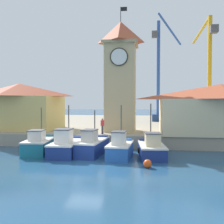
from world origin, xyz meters
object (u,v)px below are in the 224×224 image
object	(u,v)px
fishing_boat_far_left	(40,145)
fishing_boat_left_inner	(93,145)
warehouse_left	(20,106)
port_crane_far	(209,83)
fishing_boat_left_outer	(67,146)
mooring_buoy	(148,164)
warehouse_right	(220,108)
dock_worker_near_tower	(102,126)
fishing_boat_center	(151,148)
port_crane_near	(159,81)
clock_tower	(121,74)
fishing_boat_mid_left	(120,148)

from	to	relation	value
fishing_boat_far_left	fishing_boat_left_inner	distance (m)	4.77
warehouse_left	port_crane_far	world-z (taller)	port_crane_far
fishing_boat_left_inner	warehouse_left	distance (m)	13.84
fishing_boat_left_outer	fishing_boat_left_inner	world-z (taller)	fishing_boat_left_outer
fishing_boat_left_outer	mooring_buoy	size ratio (longest dim) A/B	9.05
fishing_boat_left_inner	port_crane_far	size ratio (longest dim) A/B	0.33
warehouse_left	warehouse_right	distance (m)	22.94
fishing_boat_far_left	warehouse_right	bearing A→B (deg)	20.60
dock_worker_near_tower	warehouse_left	bearing A→B (deg)	160.85
fishing_boat_center	port_crane_near	bearing A→B (deg)	86.05
warehouse_right	fishing_boat_left_outer	bearing A→B (deg)	-155.20
clock_tower	fishing_boat_center	bearing A→B (deg)	-65.66
fishing_boat_left_outer	mooring_buoy	bearing A→B (deg)	-27.90
clock_tower	dock_worker_near_tower	distance (m)	6.46
fishing_boat_center	mooring_buoy	size ratio (longest dim) A/B	8.35
mooring_buoy	warehouse_right	bearing A→B (deg)	54.16
port_crane_far	clock_tower	bearing A→B (deg)	-141.53
fishing_boat_center	dock_worker_near_tower	world-z (taller)	fishing_boat_center
fishing_boat_mid_left	port_crane_far	xyz separation A→B (m)	(10.71, 17.15, 6.38)
clock_tower	port_crane_near	xyz separation A→B (m)	(4.97, 16.44, 0.48)
port_crane_near	fishing_boat_left_inner	bearing A→B (deg)	-105.75
fishing_boat_center	port_crane_near	size ratio (longest dim) A/B	0.27
fishing_boat_left_inner	clock_tower	xyz separation A→B (m)	(1.69, 7.15, 6.89)
fishing_boat_left_outer	fishing_boat_center	xyz separation A→B (m)	(7.23, 0.09, -0.07)
fishing_boat_far_left	fishing_boat_left_inner	world-z (taller)	fishing_boat_far_left
clock_tower	port_crane_near	size ratio (longest dim) A/B	0.75
clock_tower	port_crane_near	distance (m)	17.18
fishing_boat_left_outer	clock_tower	xyz separation A→B (m)	(3.90, 7.44, 6.91)
port_crane_near	fishing_boat_mid_left	bearing A→B (deg)	-99.70
port_crane_near	mooring_buoy	distance (m)	28.71
warehouse_right	port_crane_far	size ratio (longest dim) A/B	0.82
warehouse_right	warehouse_left	bearing A→B (deg)	175.66
fishing_boat_center	fishing_boat_mid_left	bearing A→B (deg)	-165.35
fishing_boat_left_outer	warehouse_right	xyz separation A→B (m)	(14.33, 6.62, 3.10)
warehouse_right	dock_worker_near_tower	world-z (taller)	warehouse_right
fishing_boat_mid_left	warehouse_left	distance (m)	16.31
fishing_boat_mid_left	fishing_boat_center	bearing A→B (deg)	14.65
fishing_boat_center	fishing_boat_far_left	bearing A→B (deg)	178.95
fishing_boat_left_inner	port_crane_far	distance (m)	21.90
warehouse_left	warehouse_right	xyz separation A→B (m)	(22.88, -1.74, -0.21)
fishing_boat_far_left	warehouse_left	distance (m)	10.59
fishing_boat_far_left	warehouse_right	xyz separation A→B (m)	(16.89, 6.35, 3.10)
fishing_boat_mid_left	warehouse_right	world-z (taller)	warehouse_right
port_crane_near	dock_worker_near_tower	bearing A→B (deg)	-108.68
fishing_boat_left_inner	dock_worker_near_tower	xyz separation A→B (m)	(0.13, 4.29, 1.31)
fishing_boat_mid_left	clock_tower	xyz separation A→B (m)	(-0.79, 8.01, 6.92)
fishing_boat_left_inner	port_crane_far	world-z (taller)	port_crane_far
port_crane_near	fishing_boat_far_left	bearing A→B (deg)	-115.83
fishing_boat_left_outer	fishing_boat_mid_left	xyz separation A→B (m)	(4.69, -0.57, -0.01)
warehouse_left	port_crane_far	distance (m)	25.51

